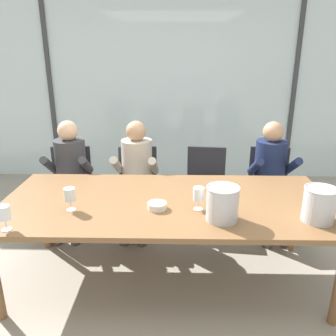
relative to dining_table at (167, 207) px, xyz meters
The scene contains 19 objects.
ground 1.21m from the dining_table, 90.00° to the left, with size 14.00×14.00×0.00m, color #9E9384.
window_glass_panel 2.65m from the dining_table, 90.00° to the left, with size 7.81×0.03×2.60m, color silver.
window_mullion_left 3.16m from the dining_table, 124.52° to the left, with size 0.06×0.06×2.60m, color #38383D.
window_mullion_right 3.16m from the dining_table, 55.48° to the left, with size 0.06×0.06×2.60m, color #38383D.
hillside_vineyard 6.50m from the dining_table, 90.00° to the left, with size 13.81×2.40×1.41m, color #477A38.
dining_table is the anchor object (origin of this frame).
chair_near_curtain 1.48m from the dining_table, 137.15° to the left, with size 0.48×0.48×0.87m.
chair_left_of_center 1.08m from the dining_table, 108.79° to the left, with size 0.48×0.48×0.87m.
chair_center 1.10m from the dining_table, 68.64° to the left, with size 0.48×0.48×0.87m.
chair_right_of_center 1.50m from the dining_table, 43.34° to the left, with size 0.49×0.49×0.87m.
person_charcoal_jacket 1.35m from the dining_table, 140.56° to the left, with size 0.47×0.61×1.19m.
person_beige_jumper 0.92m from the dining_table, 111.85° to the left, with size 0.48×0.62×1.19m.
person_navy_polo 1.36m from the dining_table, 38.94° to the left, with size 0.48×0.62×1.19m.
ice_bucket_primary 1.12m from the dining_table, 16.71° to the right, with size 0.23×0.23×0.25m.
ice_bucket_secondary 0.54m from the dining_table, 39.02° to the right, with size 0.23×0.23×0.25m.
tasting_bowl 0.19m from the dining_table, 114.16° to the right, with size 0.14×0.14×0.05m, color silver.
wine_glass_by_left_taster 0.76m from the dining_table, 165.19° to the right, with size 0.08×0.08×0.17m.
wine_glass_near_bucket 0.33m from the dining_table, 33.19° to the right, with size 0.08×0.08×0.17m.
wine_glass_center_pour 1.18m from the dining_table, 154.84° to the right, with size 0.08×0.08×0.17m.
Camera 1 is at (0.06, -2.47, 1.86)m, focal length 36.46 mm.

